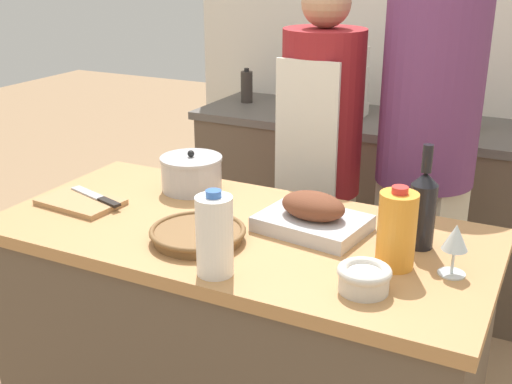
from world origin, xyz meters
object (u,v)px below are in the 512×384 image
object	(u,v)px
wicker_basket	(198,234)
condiment_bottle_tall	(477,110)
condiment_bottle_extra	(247,87)
wine_bottle_green	(423,208)
juice_jug	(397,230)
knife_chef	(97,197)
roasting_pan	(313,216)
stand_mixer	(349,87)
condiment_bottle_short	(297,100)
mixing_bowl	(364,278)
person_cook_aproned	(320,163)
person_cook_guest	(426,149)
cutting_board	(81,202)
stock_pot	(192,173)
wine_glass_left	(455,240)
milk_jug	(215,235)

from	to	relation	value
wicker_basket	condiment_bottle_tall	distance (m)	1.75
condiment_bottle_tall	condiment_bottle_extra	xyz separation A→B (m)	(-1.23, 0.03, -0.00)
wine_bottle_green	condiment_bottle_tall	xyz separation A→B (m)	(-0.07, 1.42, -0.03)
juice_jug	knife_chef	xyz separation A→B (m)	(-1.00, 0.01, -0.08)
knife_chef	condiment_bottle_tall	bearing A→B (deg)	58.34
roasting_pan	wine_bottle_green	bearing A→B (deg)	5.58
stand_mixer	condiment_bottle_short	world-z (taller)	stand_mixer
mixing_bowl	person_cook_aproned	world-z (taller)	person_cook_aproned
roasting_pan	condiment_bottle_tall	world-z (taller)	condiment_bottle_tall
knife_chef	wicker_basket	bearing A→B (deg)	-13.01
roasting_pan	person_cook_guest	bearing A→B (deg)	76.79
condiment_bottle_tall	condiment_bottle_extra	bearing A→B (deg)	178.56
cutting_board	person_cook_guest	bearing A→B (deg)	43.22
wicker_basket	stock_pot	distance (m)	0.43
condiment_bottle_tall	condiment_bottle_extra	world-z (taller)	condiment_bottle_tall
wine_glass_left	condiment_bottle_extra	size ratio (longest dim) A/B	0.74
cutting_board	stand_mixer	bearing A→B (deg)	76.82
condiment_bottle_extra	person_cook_aproned	distance (m)	1.12
milk_jug	wine_bottle_green	size ratio (longest dim) A/B	0.76
wicker_basket	juice_jug	world-z (taller)	juice_jug
stock_pot	wicker_basket	bearing A→B (deg)	-55.76
knife_chef	condiment_bottle_short	world-z (taller)	condiment_bottle_short
person_cook_guest	wine_bottle_green	bearing A→B (deg)	-57.17
knife_chef	condiment_bottle_extra	distance (m)	1.62
wine_bottle_green	condiment_bottle_tall	world-z (taller)	wine_bottle_green
person_cook_aproned	mixing_bowl	bearing A→B (deg)	-61.62
cutting_board	mixing_bowl	bearing A→B (deg)	-7.57
roasting_pan	condiment_bottle_extra	bearing A→B (deg)	123.79
juice_jug	knife_chef	world-z (taller)	juice_jug
roasting_pan	wine_bottle_green	distance (m)	0.32
roasting_pan	milk_jug	size ratio (longest dim) A/B	1.46
mixing_bowl	person_cook_aproned	distance (m)	1.07
mixing_bowl	condiment_bottle_extra	world-z (taller)	condiment_bottle_extra
cutting_board	knife_chef	distance (m)	0.06
wine_bottle_green	knife_chef	size ratio (longest dim) A/B	1.21
stand_mixer	condiment_bottle_tall	distance (m)	0.63
milk_jug	wine_glass_left	size ratio (longest dim) A/B	1.64
mixing_bowl	condiment_bottle_tall	world-z (taller)	condiment_bottle_tall
juice_jug	condiment_bottle_extra	xyz separation A→B (m)	(-1.27, 1.60, -0.02)
wine_bottle_green	stand_mixer	xyz separation A→B (m)	(-0.70, 1.41, 0.02)
roasting_pan	knife_chef	xyz separation A→B (m)	(-0.72, -0.11, -0.02)
person_cook_aproned	condiment_bottle_tall	bearing A→B (deg)	60.08
roasting_pan	wicker_basket	bearing A→B (deg)	-140.95
milk_jug	condiment_bottle_tall	size ratio (longest dim) A/B	1.16
wine_bottle_green	person_cook_aproned	size ratio (longest dim) A/B	0.19
roasting_pan	stock_pot	world-z (taller)	stock_pot
stock_pot	condiment_bottle_short	xyz separation A→B (m)	(-0.10, 1.16, 0.02)
wine_bottle_green	condiment_bottle_short	distance (m)	1.56
wicker_basket	knife_chef	size ratio (longest dim) A/B	1.13
knife_chef	condiment_bottle_short	size ratio (longest dim) A/B	1.28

